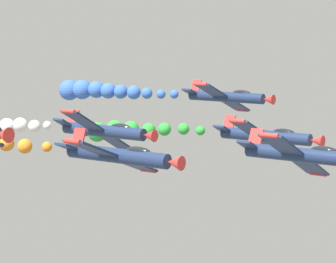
# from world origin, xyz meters

# --- Properties ---
(airplane_lead) EXTENTS (8.77, 10.35, 4.47)m
(airplane_lead) POSITION_xyz_m (0.44, 12.73, 85.91)
(airplane_lead) COLOR navy
(airplane_left_inner) EXTENTS (8.89, 10.35, 4.20)m
(airplane_left_inner) POSITION_xyz_m (-9.61, 4.24, 85.53)
(airplane_left_inner) COLOR navy
(smoke_trail_left_inner) EXTENTS (2.64, 13.83, 2.61)m
(smoke_trail_left_inner) POSITION_xyz_m (-9.03, -11.97, 84.89)
(smoke_trail_left_inner) COLOR green
(airplane_right_inner) EXTENTS (9.07, 10.35, 3.72)m
(airplane_right_inner) POSITION_xyz_m (9.66, 2.56, 86.11)
(airplane_right_inner) COLOR navy
(airplane_left_outer) EXTENTS (8.59, 10.35, 4.85)m
(airplane_left_outer) POSITION_xyz_m (0.29, -6.69, 86.22)
(airplane_left_outer) COLOR navy
(airplane_right_outer) EXTENTS (9.02, 10.35, 3.85)m
(airplane_right_outer) POSITION_xyz_m (-18.29, -5.29, 88.04)
(airplane_right_outer) COLOR navy
(smoke_trail_right_outer) EXTENTS (3.27, 16.21, 2.54)m
(smoke_trail_right_outer) POSITION_xyz_m (-17.34, -23.00, 87.95)
(smoke_trail_right_outer) COLOR blue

